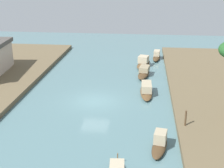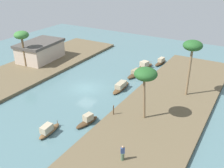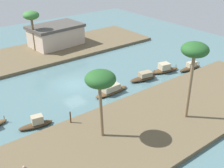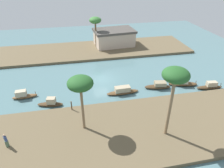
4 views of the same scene
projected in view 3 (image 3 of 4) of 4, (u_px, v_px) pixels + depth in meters
river_water at (74, 84)px, 35.00m from camera, size 65.06×65.06×0.00m
riverbank_left at (141, 129)px, 26.26m from camera, size 40.61×10.52×0.44m
riverbank_right at (33, 55)px, 43.54m from camera, size 40.61×10.52×0.44m
sampan_with_tall_canopy at (164, 69)px, 38.18m from camera, size 4.45×2.16×1.29m
sampan_near_left_bank at (36, 123)px, 26.77m from camera, size 3.38×1.48×1.18m
sampan_midstream at (144, 77)px, 35.97m from camera, size 3.96×1.71×1.07m
sampan_upstream_small at (111, 90)px, 32.77m from camera, size 4.62×1.27×1.09m
sampan_open_hull at (191, 67)px, 38.82m from camera, size 3.87×1.30×1.16m
mooring_post at (70, 117)px, 26.57m from camera, size 0.14×0.14×1.19m
palm_tree_left_near at (100, 80)px, 22.74m from camera, size 2.57×2.57×6.21m
palm_tree_left_far at (195, 52)px, 24.75m from camera, size 2.47×2.47×7.63m
palm_tree_right_tall at (31, 17)px, 42.57m from camera, size 2.46×2.46×6.21m
riverside_building at (56, 35)px, 46.49m from camera, size 8.88×6.23×3.36m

